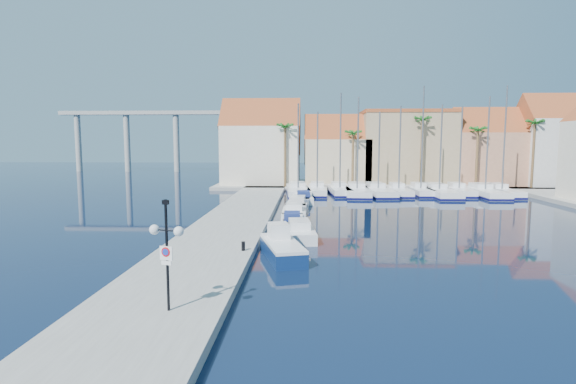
{
  "coord_description": "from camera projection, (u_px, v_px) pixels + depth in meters",
  "views": [
    {
      "loc": [
        -2.71,
        -24.61,
        7.12
      ],
      "look_at": [
        -4.29,
        12.22,
        3.0
      ],
      "focal_mm": 28.0,
      "sensor_mm": 36.0,
      "label": 1
    }
  ],
  "objects": [
    {
      "name": "ground",
      "position": [
        355.0,
        270.0,
        25.11
      ],
      "size": [
        260.0,
        260.0,
        0.0
      ],
      "primitive_type": "plane",
      "color": "black",
      "rests_on": "ground"
    },
    {
      "name": "quay_west",
      "position": [
        234.0,
        222.0,
        38.87
      ],
      "size": [
        6.0,
        77.0,
        0.5
      ],
      "primitive_type": "cube",
      "color": "gray",
      "rests_on": "ground"
    },
    {
      "name": "shore_north",
      "position": [
        386.0,
        185.0,
        72.31
      ],
      "size": [
        54.0,
        16.0,
        0.5
      ],
      "primitive_type": "cube",
      "color": "gray",
      "rests_on": "ground"
    },
    {
      "name": "lamp_post",
      "position": [
        167.0,
        238.0,
        17.4
      ],
      "size": [
        1.46,
        0.72,
        4.43
      ],
      "rotation": [
        0.0,
        0.0,
        -0.29
      ],
      "color": "black",
      "rests_on": "quay_west"
    },
    {
      "name": "bollard",
      "position": [
        243.0,
        246.0,
        27.43
      ],
      "size": [
        0.23,
        0.23,
        0.56
      ],
      "primitive_type": "cylinder",
      "color": "black",
      "rests_on": "quay_west"
    },
    {
      "name": "fishing_boat",
      "position": [
        282.0,
        247.0,
        27.76
      ],
      "size": [
        3.26,
        5.9,
        1.96
      ],
      "rotation": [
        0.0,
        0.0,
        0.26
      ],
      "color": "navy",
      "rests_on": "ground"
    },
    {
      "name": "motorboat_west_0",
      "position": [
        299.0,
        230.0,
        33.7
      ],
      "size": [
        2.73,
        6.75,
        1.4
      ],
      "rotation": [
        0.0,
        0.0,
        0.1
      ],
      "color": "white",
      "rests_on": "ground"
    },
    {
      "name": "motorboat_west_1",
      "position": [
        292.0,
        222.0,
        37.21
      ],
      "size": [
        2.04,
        5.86,
        1.4
      ],
      "rotation": [
        0.0,
        0.0,
        0.03
      ],
      "color": "white",
      "rests_on": "ground"
    },
    {
      "name": "motorboat_west_2",
      "position": [
        294.0,
        211.0,
        42.92
      ],
      "size": [
        2.17,
        6.8,
        1.4
      ],
      "rotation": [
        0.0,
        0.0,
        0.0
      ],
      "color": "white",
      "rests_on": "ground"
    },
    {
      "name": "motorboat_west_3",
      "position": [
        298.0,
        204.0,
        48.27
      ],
      "size": [
        2.65,
        7.01,
        1.4
      ],
      "rotation": [
        0.0,
        0.0,
        -0.06
      ],
      "color": "white",
      "rests_on": "ground"
    },
    {
      "name": "motorboat_west_4",
      "position": [
        303.0,
        198.0,
        53.04
      ],
      "size": [
        2.42,
        6.47,
        1.4
      ],
      "rotation": [
        0.0,
        0.0,
        0.06
      ],
      "color": "white",
      "rests_on": "ground"
    },
    {
      "name": "sailboat_0",
      "position": [
        298.0,
        190.0,
        61.04
      ],
      "size": [
        3.75,
        11.42,
        12.16
      ],
      "rotation": [
        0.0,
        0.0,
        0.07
      ],
      "color": "white",
      "rests_on": "ground"
    },
    {
      "name": "sailboat_1",
      "position": [
        317.0,
        190.0,
        61.43
      ],
      "size": [
        2.92,
        10.01,
        11.11
      ],
      "rotation": [
        0.0,
        0.0,
        -0.03
      ],
      "color": "white",
      "rests_on": "ground"
    },
    {
      "name": "sailboat_2",
      "position": [
        339.0,
        190.0,
        61.35
      ],
      "size": [
        3.1,
        9.63,
        13.6
      ],
      "rotation": [
        0.0,
        0.0,
        0.06
      ],
      "color": "white",
      "rests_on": "ground"
    },
    {
      "name": "sailboat_3",
      "position": [
        357.0,
        191.0,
        60.48
      ],
      "size": [
        3.63,
        11.92,
        12.97
      ],
      "rotation": [
        0.0,
        0.0,
        -0.04
      ],
      "color": "white",
      "rests_on": "ground"
    },
    {
      "name": "sailboat_4",
      "position": [
        377.0,
        191.0,
        60.55
      ],
      "size": [
        3.89,
        11.38,
        11.03
      ],
      "rotation": [
        0.0,
        0.0,
        0.09
      ],
      "color": "white",
      "rests_on": "ground"
    },
    {
      "name": "sailboat_5",
      "position": [
        398.0,
        191.0,
        60.34
      ],
      "size": [
        2.49,
        9.06,
        11.79
      ],
      "rotation": [
        0.0,
        0.0,
        0.01
      ],
      "color": "white",
      "rests_on": "ground"
    },
    {
      "name": "sailboat_6",
      "position": [
        420.0,
        190.0,
        60.52
      ],
      "size": [
        2.34,
        8.68,
        14.41
      ],
      "rotation": [
        0.0,
        0.0,
        0.0
      ],
      "color": "white",
      "rests_on": "ground"
    },
    {
      "name": "sailboat_7",
      "position": [
        438.0,
        192.0,
        59.55
      ],
      "size": [
        3.38,
        11.68,
        11.91
      ],
      "rotation": [
        0.0,
        0.0,
        0.03
      ],
      "color": "white",
      "rests_on": "ground"
    },
    {
      "name": "sailboat_8",
      "position": [
        458.0,
        191.0,
        60.59
      ],
      "size": [
        2.73,
        9.22,
        11.75
      ],
      "rotation": [
        0.0,
        0.0,
        -0.03
      ],
      "color": "white",
      "rests_on": "ground"
    },
    {
      "name": "sailboat_9",
      "position": [
        483.0,
        192.0,
        59.25
      ],
      "size": [
        3.04,
        11.21,
        12.94
      ],
      "rotation": [
        0.0,
        0.0,
        0.01
      ],
      "color": "white",
      "rests_on": "ground"
    },
    {
      "name": "sailboat_10",
      "position": [
        500.0,
        191.0,
        59.62
      ],
      "size": [
        2.82,
        9.54,
        14.34
      ],
      "rotation": [
        0.0,
        0.0,
        0.03
      ],
      "color": "white",
      "rests_on": "ground"
    },
    {
      "name": "building_0",
      "position": [
        262.0,
        146.0,
        71.47
      ],
      "size": [
        12.3,
        9.0,
        13.5
      ],
      "color": "beige",
      "rests_on": "shore_north"
    },
    {
      "name": "building_1",
      "position": [
        337.0,
        153.0,
        71.1
      ],
      "size": [
        10.3,
        8.0,
        11.0
      ],
      "color": "tan",
      "rests_on": "shore_north"
    },
    {
      "name": "building_2",
      "position": [
        406.0,
        147.0,
        71.52
      ],
      "size": [
        14.2,
        10.2,
        11.5
      ],
      "color": "tan",
      "rests_on": "shore_north"
    },
    {
      "name": "building_3",
      "position": [
        485.0,
        150.0,
        70.06
      ],
      "size": [
        10.3,
        8.0,
        12.0
      ],
      "color": "#B4775B",
      "rests_on": "shore_north"
    },
    {
      "name": "building_4",
      "position": [
        547.0,
        143.0,
        68.56
      ],
      "size": [
        8.3,
        8.0,
        14.0
      ],
      "color": "silver",
      "rests_on": "shore_north"
    },
    {
      "name": "palm_0",
      "position": [
        285.0,
        129.0,
        66.06
      ],
      "size": [
        2.6,
        2.6,
        10.15
      ],
      "color": "brown",
      "rests_on": "shore_north"
    },
    {
      "name": "palm_1",
      "position": [
        353.0,
        135.0,
        65.73
      ],
      "size": [
        2.6,
        2.6,
        9.15
      ],
      "color": "brown",
      "rests_on": "shore_north"
    },
    {
      "name": "palm_2",
      "position": [
        423.0,
        122.0,
        65.1
      ],
      "size": [
        2.6,
        2.6,
        11.15
      ],
      "color": "brown",
      "rests_on": "shore_north"
    },
    {
      "name": "palm_3",
      "position": [
        478.0,
        132.0,
        64.91
      ],
      "size": [
        2.6,
        2.6,
        9.65
      ],
      "color": "brown",
      "rests_on": "shore_north"
    },
    {
      "name": "palm_4",
      "position": [
        535.0,
        125.0,
        64.47
      ],
      "size": [
        2.6,
        2.6,
        10.65
      ],
      "color": "brown",
      "rests_on": "shore_north"
    },
    {
      "name": "viaduct",
      "position": [
        155.0,
        129.0,
        107.05
      ],
      "size": [
        48.0,
        2.2,
        14.45
      ],
      "color": "#9E9E99",
      "rests_on": "ground"
    }
  ]
}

